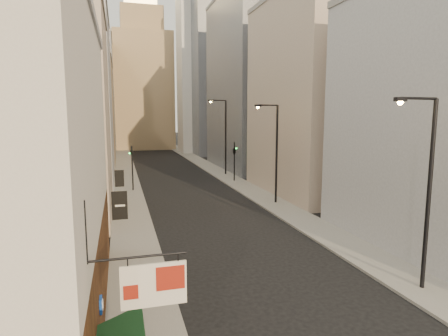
% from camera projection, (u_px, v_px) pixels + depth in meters
% --- Properties ---
extents(sidewalk_left, '(3.00, 140.00, 0.15)m').
position_uv_depth(sidewalk_left, '(125.00, 168.00, 59.25)').
color(sidewalk_left, gray).
rests_on(sidewalk_left, ground).
extents(sidewalk_right, '(3.00, 140.00, 0.15)m').
position_uv_depth(sidewalk_right, '(205.00, 165.00, 62.71)').
color(sidewalk_right, gray).
rests_on(sidewalk_right, ground).
extents(near_building_left, '(8.30, 23.04, 12.30)m').
position_uv_depth(near_building_left, '(10.00, 178.00, 13.35)').
color(near_building_left, brown).
rests_on(near_building_left, ground).
extents(left_bldg_beige, '(8.00, 12.00, 16.00)m').
position_uv_depth(left_bldg_beige, '(54.00, 119.00, 29.02)').
color(left_bldg_beige, '#BEA894').
rests_on(left_bldg_beige, ground).
extents(left_bldg_grey, '(8.00, 16.00, 20.00)m').
position_uv_depth(left_bldg_grey, '(76.00, 100.00, 44.00)').
color(left_bldg_grey, '#97979C').
rests_on(left_bldg_grey, ground).
extents(left_bldg_tan, '(8.00, 18.00, 17.00)m').
position_uv_depth(left_bldg_tan, '(88.00, 114.00, 61.38)').
color(left_bldg_tan, tan).
rests_on(left_bldg_tan, ground).
extents(left_bldg_wingrid, '(8.00, 20.00, 24.00)m').
position_uv_depth(left_bldg_wingrid, '(95.00, 98.00, 79.97)').
color(left_bldg_wingrid, gray).
rests_on(left_bldg_wingrid, ground).
extents(right_bldg_beige, '(8.00, 16.00, 20.00)m').
position_uv_depth(right_bldg_beige, '(309.00, 99.00, 38.95)').
color(right_bldg_beige, '#BEA894').
rests_on(right_bldg_beige, ground).
extents(right_bldg_wingrid, '(8.00, 20.00, 26.00)m').
position_uv_depth(right_bldg_wingrid, '(246.00, 84.00, 57.61)').
color(right_bldg_wingrid, gray).
rests_on(right_bldg_wingrid, ground).
extents(highrise, '(21.00, 23.00, 51.20)m').
position_uv_depth(highrise, '(232.00, 38.00, 84.16)').
color(highrise, gray).
rests_on(highrise, ground).
extents(clock_tower, '(14.00, 14.00, 44.90)m').
position_uv_depth(clock_tower, '(143.00, 78.00, 93.56)').
color(clock_tower, tan).
rests_on(clock_tower, ground).
extents(white_tower, '(8.00, 8.00, 41.50)m').
position_uv_depth(white_tower, '(197.00, 69.00, 83.01)').
color(white_tower, silver).
rests_on(white_tower, ground).
extents(streetlamp_near, '(2.37, 0.33, 9.03)m').
position_uv_depth(streetlamp_near, '(426.00, 184.00, 17.00)').
color(streetlamp_near, black).
rests_on(streetlamp_near, ground).
extents(streetlamp_mid, '(2.41, 0.54, 9.22)m').
position_uv_depth(streetlamp_mid, '(274.00, 148.00, 34.40)').
color(streetlamp_mid, black).
rests_on(streetlamp_mid, ground).
extents(streetlamp_far, '(2.68, 0.79, 10.35)m').
position_uv_depth(streetlamp_far, '(224.00, 133.00, 51.42)').
color(streetlamp_far, black).
rests_on(streetlamp_far, ground).
extents(traffic_light_left, '(0.57, 0.48, 5.00)m').
position_uv_depth(traffic_light_left, '(132.00, 159.00, 40.51)').
color(traffic_light_left, black).
rests_on(traffic_light_left, ground).
extents(traffic_light_right, '(0.79, 0.79, 5.00)m').
position_uv_depth(traffic_light_right, '(234.00, 151.00, 46.41)').
color(traffic_light_right, black).
rests_on(traffic_light_right, ground).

